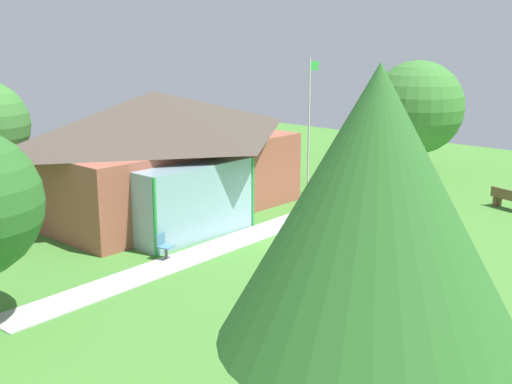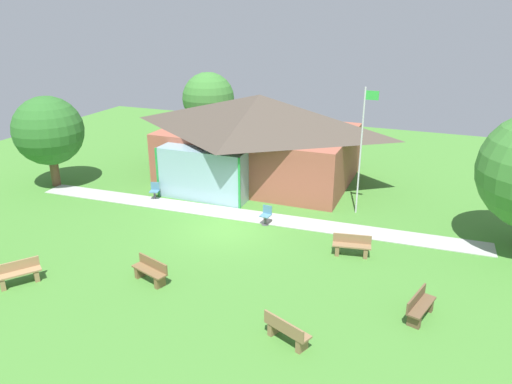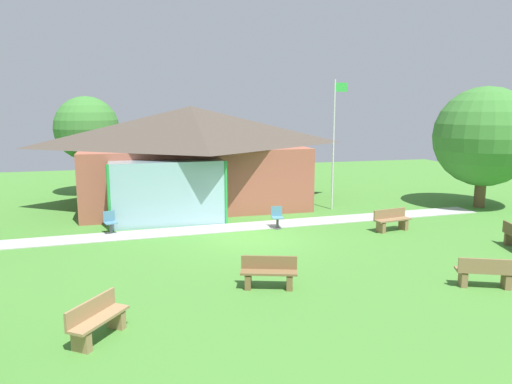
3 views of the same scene
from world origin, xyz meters
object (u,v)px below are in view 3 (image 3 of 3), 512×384
object	(u,v)px
bench_front_left	(97,321)
patio_chair_lawn_spare	(277,218)
bench_front_right	(486,273)
tree_behind_pavilion_left	(87,129)
bench_mid_right	(392,221)
pavilion	(191,154)
tree_east_hedge	(484,137)
bench_front_center	(269,273)
flagpole	(334,139)
patio_chair_west	(110,223)

from	to	relation	value
bench_front_left	patio_chair_lawn_spare	bearing A→B (deg)	177.45
bench_front_right	tree_behind_pavilion_left	size ratio (longest dim) A/B	0.29
bench_front_left	bench_mid_right	xyz separation A→B (m)	(10.59, 6.46, 0.00)
pavilion	bench_front_right	distance (m)	14.75
bench_mid_right	patio_chair_lawn_spare	world-z (taller)	patio_chair_lawn_spare
tree_behind_pavilion_left	tree_east_hedge	bearing A→B (deg)	-24.19
bench_front_left	bench_mid_right	size ratio (longest dim) A/B	0.95
bench_mid_right	tree_behind_pavilion_left	world-z (taller)	tree_behind_pavilion_left
bench_front_center	bench_front_left	xyz separation A→B (m)	(-4.27, -1.87, 0.00)
patio_chair_lawn_spare	tree_east_hedge	bearing A→B (deg)	-166.56
flagpole	bench_front_left	world-z (taller)	flagpole
tree_behind_pavilion_left	bench_front_center	bearing A→B (deg)	-70.66
bench_front_left	patio_chair_lawn_spare	distance (m)	10.24
tree_behind_pavilion_left	patio_chair_lawn_spare	bearing A→B (deg)	-51.58
bench_front_center	bench_mid_right	size ratio (longest dim) A/B	1.01
bench_front_left	bench_front_center	bearing A→B (deg)	149.82
bench_front_left	bench_front_right	bearing A→B (deg)	128.49
flagpole	bench_front_right	bearing A→B (deg)	-90.72
bench_mid_right	tree_behind_pavilion_left	xyz separation A→B (m)	(-11.87, 11.21, 3.18)
bench_mid_right	tree_behind_pavilion_left	distance (m)	16.63
bench_front_center	patio_chair_lawn_spare	bearing A→B (deg)	-91.22
pavilion	patio_chair_lawn_spare	world-z (taller)	pavilion
patio_chair_west	pavilion	bearing A→B (deg)	-142.99
pavilion	tree_east_hedge	distance (m)	13.95
patio_chair_west	bench_front_right	bearing A→B (deg)	124.08
bench_mid_right	patio_chair_lawn_spare	size ratio (longest dim) A/B	1.81
patio_chair_lawn_spare	patio_chair_west	distance (m)	6.43
bench_front_right	patio_chair_lawn_spare	bearing A→B (deg)	138.00
flagpole	bench_mid_right	bearing A→B (deg)	-82.19
bench_front_left	patio_chair_west	xyz separation A→B (m)	(0.02, 8.78, 0.01)
flagpole	patio_chair_west	bearing A→B (deg)	-168.66
patio_chair_west	tree_behind_pavilion_left	world-z (taller)	tree_behind_pavilion_left
bench_front_center	tree_east_hedge	distance (m)	15.14
bench_front_right	bench_front_left	world-z (taller)	same
bench_front_center	bench_front_left	bearing A→B (deg)	41.67
flagpole	tree_east_hedge	size ratio (longest dim) A/B	1.05
tree_east_hedge	tree_behind_pavilion_left	world-z (taller)	tree_east_hedge
bench_front_left	patio_chair_lawn_spare	world-z (taller)	patio_chair_lawn_spare
flagpole	patio_chair_lawn_spare	xyz separation A→B (m)	(-3.59, -2.79, -2.87)
pavilion	bench_front_center	bearing A→B (deg)	-87.54
bench_front_center	patio_chair_west	world-z (taller)	patio_chair_west
flagpole	patio_chair_lawn_spare	size ratio (longest dim) A/B	6.95
bench_front_left	tree_east_hedge	world-z (taller)	tree_east_hedge
flagpole	patio_chair_west	distance (m)	10.57
flagpole	bench_front_center	world-z (taller)	flagpole
tree_behind_pavilion_left	flagpole	bearing A→B (deg)	-31.44
bench_front_center	tree_behind_pavilion_left	bearing A→B (deg)	-52.65
pavilion	flagpole	world-z (taller)	flagpole
patio_chair_lawn_spare	tree_behind_pavilion_left	xyz separation A→B (m)	(-7.68, 9.68, 3.17)
flagpole	bench_front_center	size ratio (longest dim) A/B	3.83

